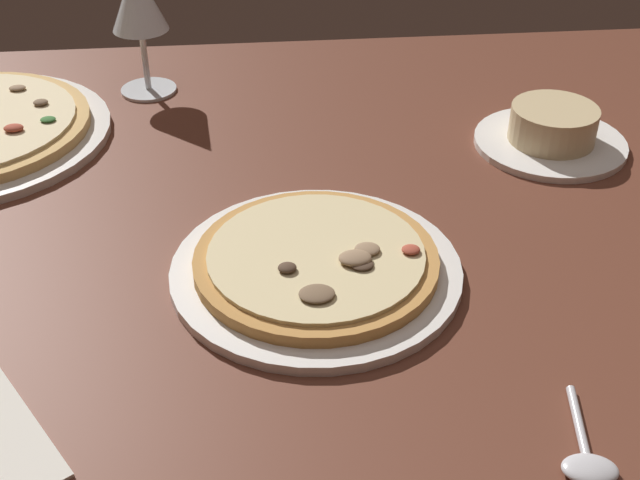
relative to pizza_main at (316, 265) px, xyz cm
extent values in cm
cube|color=brown|center=(0.96, 2.65, -3.17)|extent=(150.00, 110.00, 4.00)
cylinder|color=white|center=(-0.03, 0.03, -0.67)|extent=(26.99, 26.99, 1.00)
cylinder|color=#C68C47|center=(-0.03, 0.03, 0.43)|extent=(22.59, 22.59, 1.20)
cylinder|color=beige|center=(-0.03, 0.03, 1.23)|extent=(19.99, 19.99, 0.40)
ellipsoid|color=#4C3828|center=(-2.81, -2.47, 1.73)|extent=(1.67, 1.54, 0.61)
ellipsoid|color=brown|center=(-0.55, -6.35, 1.71)|extent=(3.12, 2.62, 0.55)
ellipsoid|color=#937556|center=(3.33, -1.74, 1.82)|extent=(2.99, 2.41, 0.79)
ellipsoid|color=#937556|center=(4.63, -0.32, 1.71)|extent=(2.35, 2.10, 0.56)
ellipsoid|color=#4C3828|center=(3.83, -2.54, 1.64)|extent=(2.09, 1.80, 0.43)
ellipsoid|color=#AD4733|center=(8.57, -0.79, 1.70)|extent=(1.71, 1.56, 0.54)
ellipsoid|color=#AD4733|center=(-32.25, 27.05, 1.79)|extent=(2.24, 1.70, 0.73)
ellipsoid|color=#387033|center=(-28.78, 29.18, 1.64)|extent=(1.79, 1.52, 0.43)
ellipsoid|color=#937556|center=(-34.04, 38.31, 1.69)|extent=(2.07, 1.57, 0.52)
ellipsoid|color=brown|center=(-30.40, 33.75, 1.72)|extent=(1.77, 1.58, 0.58)
cylinder|color=white|center=(29.60, 22.27, -0.77)|extent=(17.64, 17.64, 0.80)
cylinder|color=#D1B784|center=(29.60, 22.27, 1.67)|extent=(9.99, 9.99, 4.09)
cylinder|color=silver|center=(-18.32, 42.06, -0.97)|extent=(7.27, 7.27, 0.40)
cylinder|color=silver|center=(-18.32, 42.06, 3.26)|extent=(0.80, 0.80, 8.06)
cone|color=maroon|center=(-18.32, 42.06, 9.52)|extent=(3.45, 3.45, 4.45)
ellipsoid|color=silver|center=(16.90, -24.81, -0.67)|extent=(4.43, 3.46, 1.00)
cylinder|color=silver|center=(17.61, -20.84, -0.82)|extent=(2.10, 8.06, 0.70)
camera|label=1|loc=(-5.63, -61.36, 45.88)|focal=46.86mm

